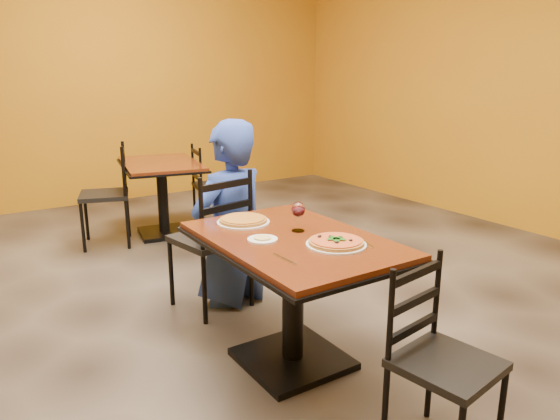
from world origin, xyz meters
TOP-DOWN VIEW (x-y plane):
  - floor at (0.00, 0.00)m, footprint 7.00×8.00m
  - wall_back at (0.00, 4.00)m, footprint 7.00×0.01m
  - table_main at (0.00, -0.50)m, footprint 0.83×1.23m
  - table_second at (0.27, 2.23)m, footprint 0.92×1.20m
  - chair_main_near at (0.13, -1.45)m, footprint 0.44×0.44m
  - chair_main_far at (-0.05, 0.43)m, footprint 0.52×0.52m
  - chair_second_left at (-0.30, 2.23)m, footprint 0.55×0.55m
  - chair_second_right at (0.85, 2.23)m, footprint 0.47×0.47m
  - diner at (0.11, 0.45)m, footprint 0.72×0.55m
  - plate_main at (0.10, -0.73)m, footprint 0.31×0.31m
  - pizza_main at (0.10, -0.73)m, footprint 0.28×0.28m
  - plate_far at (-0.09, -0.11)m, footprint 0.31×0.31m
  - pizza_far at (-0.09, -0.11)m, footprint 0.28×0.28m
  - side_plate at (-0.17, -0.46)m, footprint 0.16×0.16m
  - dip at (-0.17, -0.46)m, footprint 0.09×0.09m
  - wine_glass at (0.09, -0.42)m, footprint 0.08×0.08m
  - fork at (-0.23, -0.76)m, footprint 0.02×0.19m
  - knife at (0.26, -0.77)m, footprint 0.07×0.20m

SIDE VIEW (x-z plane):
  - floor at x=0.00m, z-range -0.01..0.01m
  - chair_main_near at x=0.13m, z-range 0.00..0.85m
  - chair_second_right at x=0.85m, z-range 0.00..0.88m
  - chair_second_left at x=-0.30m, z-range 0.00..0.96m
  - chair_main_far at x=-0.05m, z-range 0.00..0.98m
  - table_second at x=0.27m, z-range 0.18..0.93m
  - table_main at x=0.00m, z-range 0.18..0.93m
  - diner at x=0.11m, z-range 0.00..1.31m
  - fork at x=-0.23m, z-range 0.75..0.75m
  - knife at x=0.26m, z-range 0.75..0.75m
  - plate_main at x=0.10m, z-range 0.75..0.76m
  - plate_far at x=-0.09m, z-range 0.75..0.76m
  - side_plate at x=-0.17m, z-range 0.75..0.76m
  - dip at x=-0.17m, z-range 0.76..0.77m
  - pizza_main at x=0.10m, z-range 0.76..0.78m
  - pizza_far at x=-0.09m, z-range 0.76..0.78m
  - wine_glass at x=0.09m, z-range 0.75..0.93m
  - wall_back at x=0.00m, z-range 0.00..3.00m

